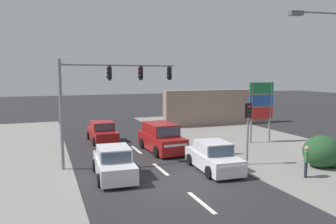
% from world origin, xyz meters
% --- Properties ---
extents(ground_plane, '(140.00, 140.00, 0.00)m').
position_xyz_m(ground_plane, '(0.00, 0.00, 0.00)').
color(ground_plane, '#28282B').
extents(lane_dash_near, '(0.20, 2.40, 0.01)m').
position_xyz_m(lane_dash_near, '(0.00, -2.00, 0.00)').
color(lane_dash_near, silver).
rests_on(lane_dash_near, ground).
extents(lane_dash_mid, '(0.20, 2.40, 0.01)m').
position_xyz_m(lane_dash_mid, '(0.00, 3.00, 0.00)').
color(lane_dash_mid, silver).
rests_on(lane_dash_mid, ground).
extents(lane_dash_far, '(0.20, 2.40, 0.01)m').
position_xyz_m(lane_dash_far, '(0.00, 8.00, 0.00)').
color(lane_dash_far, silver).
rests_on(lane_dash_far, ground).
extents(kerb_right_verge, '(10.00, 44.00, 0.02)m').
position_xyz_m(kerb_right_verge, '(9.00, 2.00, 0.01)').
color(kerb_right_verge, gray).
rests_on(kerb_right_verge, ground).
extents(traffic_signal_mast, '(6.86, 1.00, 6.00)m').
position_xyz_m(traffic_signal_mast, '(-2.64, 5.08, 4.35)').
color(traffic_signal_mast, slate).
rests_on(traffic_signal_mast, ground).
extents(pedestal_signal_right_kerb, '(0.44, 0.29, 3.56)m').
position_xyz_m(pedestal_signal_right_kerb, '(4.96, 2.08, 2.42)').
color(pedestal_signal_right_kerb, slate).
rests_on(pedestal_signal_right_kerb, ground).
extents(shopping_plaza_sign, '(2.10, 0.16, 4.60)m').
position_xyz_m(shopping_plaza_sign, '(9.54, 7.11, 2.98)').
color(shopping_plaza_sign, slate).
rests_on(shopping_plaza_sign, ground).
extents(roadside_bush, '(2.24, 1.92, 1.80)m').
position_xyz_m(roadside_bush, '(8.66, 0.13, 0.85)').
color(roadside_bush, '#234C28').
rests_on(roadside_bush, ground).
extents(shopfront_wall_far, '(12.00, 1.00, 3.60)m').
position_xyz_m(shopfront_wall_far, '(11.00, 16.00, 1.80)').
color(shopfront_wall_far, gray).
rests_on(shopfront_wall_far, ground).
extents(suv_kerbside_parked, '(2.23, 4.62, 1.90)m').
position_xyz_m(suv_kerbside_parked, '(1.48, 7.03, 0.88)').
color(suv_kerbside_parked, maroon).
rests_on(suv_kerbside_parked, ground).
extents(sedan_oncoming_mid, '(2.06, 4.32, 1.56)m').
position_xyz_m(sedan_oncoming_mid, '(2.65, 1.89, 0.70)').
color(sedan_oncoming_mid, silver).
rests_on(sedan_oncoming_mid, ground).
extents(sedan_oncoming_near, '(2.00, 4.29, 1.56)m').
position_xyz_m(sedan_oncoming_near, '(-1.74, 11.64, 0.70)').
color(sedan_oncoming_near, maroon).
rests_on(sedan_oncoming_near, ground).
extents(sedan_crossing_left, '(2.06, 4.32, 1.56)m').
position_xyz_m(sedan_crossing_left, '(-2.65, 2.59, 0.70)').
color(sedan_crossing_left, silver).
rests_on(sedan_crossing_left, ground).
extents(pedestrian_at_kerb, '(0.44, 0.41, 1.63)m').
position_xyz_m(pedestrian_at_kerb, '(6.36, -0.97, 0.93)').
color(pedestrian_at_kerb, '#232838').
rests_on(pedestrian_at_kerb, ground).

